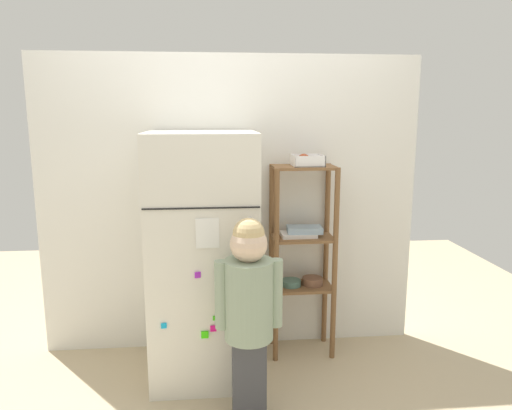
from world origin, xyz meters
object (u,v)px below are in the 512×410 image
at_px(refrigerator, 204,256).
at_px(pantry_shelf_unit, 302,249).
at_px(fruit_bin, 306,161).
at_px(child_standing, 249,299).

bearing_deg(refrigerator, pantry_shelf_unit, 16.30).
xyz_separation_m(refrigerator, pantry_shelf_unit, (0.67, 0.20, -0.03)).
bearing_deg(fruit_bin, pantry_shelf_unit, 154.47).
bearing_deg(pantry_shelf_unit, child_standing, -121.26).
height_order(refrigerator, child_standing, refrigerator).
relative_size(child_standing, fruit_bin, 5.62).
distance_m(refrigerator, child_standing, 0.57).
xyz_separation_m(pantry_shelf_unit, fruit_bin, (0.01, -0.01, 0.61)).
bearing_deg(child_standing, refrigerator, 115.87).
bearing_deg(refrigerator, fruit_bin, 15.65).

